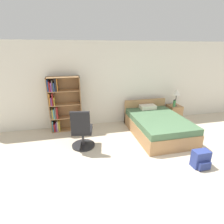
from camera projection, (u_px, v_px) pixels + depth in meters
ground_plane at (173, 189)px, 3.14m from camera, size 14.00×14.00×0.00m
wall_back at (123, 84)px, 5.65m from camera, size 9.00×0.06×2.60m
bookshelf at (61, 105)px, 5.14m from camera, size 0.92×0.31×1.64m
bed at (157, 125)px, 5.10m from camera, size 1.41×2.03×0.79m
office_chair at (82, 132)px, 4.29m from camera, size 0.59×0.65×1.04m
nightstand at (174, 113)px, 6.08m from camera, size 0.42×0.48×0.54m
table_lamp at (177, 93)px, 5.80m from camera, size 0.27×0.27×0.56m
water_bottle at (174, 103)px, 5.83m from camera, size 0.08×0.08×0.25m
backpack_blue at (201, 159)px, 3.67m from camera, size 0.35×0.28×0.38m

